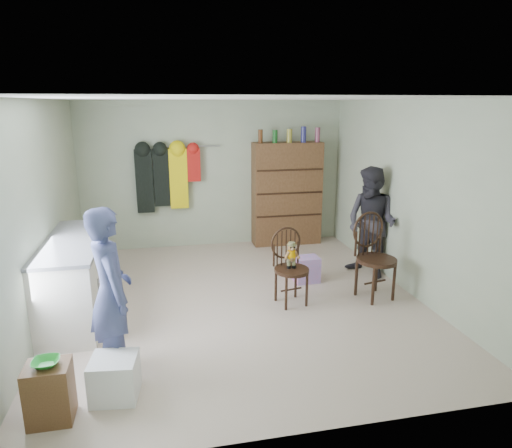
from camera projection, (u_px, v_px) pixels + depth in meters
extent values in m
plane|color=beige|center=(240.00, 300.00, 5.85)|extent=(5.00, 5.00, 0.00)
plane|color=#B2BC9D|center=(214.00, 175.00, 7.89)|extent=(4.50, 0.00, 4.50)
plane|color=#B2BC9D|center=(40.00, 214.00, 5.07)|extent=(0.00, 5.00, 5.00)
plane|color=#B2BC9D|center=(408.00, 198.00, 5.98)|extent=(0.00, 5.00, 5.00)
plane|color=white|center=(238.00, 99.00, 5.20)|extent=(5.00, 5.00, 0.00)
cube|color=silver|center=(76.00, 279.00, 5.34)|extent=(0.60, 1.80, 0.90)
cube|color=slate|center=(72.00, 241.00, 5.22)|extent=(0.64, 1.86, 0.04)
cylinder|color=#99999E|center=(99.00, 285.00, 4.95)|extent=(0.02, 0.02, 0.14)
cylinder|color=#99999E|center=(107.00, 258.00, 5.80)|extent=(0.02, 0.02, 0.14)
cube|color=brown|center=(50.00, 393.00, 3.59)|extent=(0.34, 0.29, 0.48)
imported|color=green|center=(46.00, 363.00, 3.52)|extent=(0.21, 0.21, 0.05)
cube|color=white|center=(115.00, 378.00, 3.89)|extent=(0.42, 0.41, 0.36)
cylinder|color=#311C11|center=(292.00, 270.00, 5.65)|extent=(0.50, 0.50, 0.04)
cylinder|color=#311C11|center=(286.00, 294.00, 5.53)|extent=(0.03, 0.03, 0.43)
cylinder|color=#311C11|center=(307.00, 290.00, 5.63)|extent=(0.03, 0.03, 0.43)
cylinder|color=#311C11|center=(276.00, 285.00, 5.79)|extent=(0.03, 0.03, 0.43)
cylinder|color=#311C11|center=(296.00, 282.00, 5.89)|extent=(0.03, 0.03, 0.43)
torus|color=#311C11|center=(286.00, 243.00, 5.72)|extent=(0.41, 0.11, 0.41)
cylinder|color=#311C11|center=(274.00, 256.00, 5.68)|extent=(0.03, 0.03, 0.28)
cylinder|color=#311C11|center=(298.00, 252.00, 5.81)|extent=(0.03, 0.03, 0.28)
cylinder|color=#EBA001|center=(291.00, 254.00, 5.61)|extent=(0.11, 0.11, 0.10)
cylinder|color=#475128|center=(291.00, 262.00, 5.64)|extent=(0.06, 0.06, 0.15)
sphere|color=#9E7042|center=(292.00, 247.00, 5.59)|extent=(0.09, 0.09, 0.09)
cylinder|color=#475128|center=(292.00, 244.00, 5.58)|extent=(0.08, 0.08, 0.03)
cube|color=black|center=(293.00, 248.00, 5.55)|extent=(0.07, 0.01, 0.02)
cylinder|color=#311C11|center=(377.00, 260.00, 5.80)|extent=(0.59, 0.59, 0.05)
cylinder|color=#311C11|center=(373.00, 287.00, 5.65)|extent=(0.04, 0.04, 0.49)
cylinder|color=#311C11|center=(394.00, 282.00, 5.79)|extent=(0.04, 0.04, 0.49)
cylinder|color=#311C11|center=(356.00, 277.00, 5.95)|extent=(0.04, 0.04, 0.49)
cylinder|color=#311C11|center=(376.00, 274.00, 6.09)|extent=(0.04, 0.04, 0.49)
torus|color=#311C11|center=(368.00, 230.00, 5.88)|extent=(0.47, 0.14, 0.48)
cylinder|color=#311C11|center=(356.00, 244.00, 5.83)|extent=(0.03, 0.03, 0.33)
cylinder|color=#311C11|center=(380.00, 240.00, 5.99)|extent=(0.03, 0.03, 0.33)
cube|color=pink|center=(306.00, 269.00, 6.43)|extent=(0.36, 0.29, 0.36)
imported|color=#42497A|center=(111.00, 293.00, 4.09)|extent=(0.55, 0.67, 1.60)
imported|color=#2D2B33|center=(371.00, 223.00, 6.51)|extent=(0.91, 0.97, 1.59)
cube|color=brown|center=(287.00, 194.00, 8.04)|extent=(1.20, 0.38, 1.80)
cube|color=#311C11|center=(289.00, 216.00, 7.95)|extent=(1.16, 0.02, 0.03)
cube|color=#311C11|center=(290.00, 193.00, 7.85)|extent=(1.16, 0.02, 0.03)
cube|color=#311C11|center=(290.00, 170.00, 7.75)|extent=(1.16, 0.02, 0.03)
cylinder|color=#592D14|center=(260.00, 136.00, 7.59)|extent=(0.07, 0.07, 0.23)
cylinder|color=#19591E|center=(275.00, 137.00, 7.64)|extent=(0.09, 0.09, 0.22)
cylinder|color=#A59933|center=(289.00, 136.00, 7.69)|extent=(0.09, 0.09, 0.23)
cylinder|color=navy|center=(304.00, 134.00, 7.73)|extent=(0.09, 0.09, 0.27)
cylinder|color=#8C3F59|center=(318.00, 135.00, 7.78)|extent=(0.08, 0.08, 0.25)
cylinder|color=#99999E|center=(190.00, 146.00, 7.62)|extent=(1.00, 0.02, 0.02)
cube|color=black|center=(144.00, 181.00, 7.55)|extent=(0.28, 0.10, 1.05)
cube|color=black|center=(161.00, 178.00, 7.60)|extent=(0.26, 0.10, 0.95)
cube|color=yellow|center=(179.00, 179.00, 7.66)|extent=(0.30, 0.10, 1.00)
cube|color=red|center=(194.00, 165.00, 7.65)|extent=(0.22, 0.10, 0.55)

